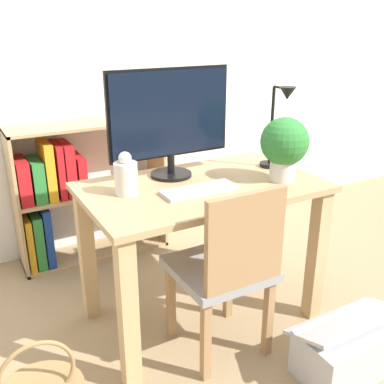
{
  "coord_description": "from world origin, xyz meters",
  "views": [
    {
      "loc": [
        -0.99,
        -1.69,
        1.43
      ],
      "look_at": [
        0.0,
        0.1,
        0.65
      ],
      "focal_mm": 42.0,
      "sensor_mm": 36.0,
      "label": 1
    }
  ],
  "objects_px": {
    "bookshelf": "(65,194)",
    "monitor": "(170,117)",
    "keyboard": "(200,190)",
    "potted_plant": "(284,145)",
    "vase": "(126,176)",
    "desk_lamp": "(279,120)",
    "storage_box": "(352,346)",
    "chair": "(227,267)"
  },
  "relations": [
    {
      "from": "bookshelf",
      "to": "monitor",
      "type": "bearing_deg",
      "value": -63.61
    },
    {
      "from": "keyboard",
      "to": "potted_plant",
      "type": "distance_m",
      "value": 0.46
    },
    {
      "from": "monitor",
      "to": "bookshelf",
      "type": "xyz_separation_m",
      "value": [
        -0.36,
        0.73,
        -0.56
      ]
    },
    {
      "from": "vase",
      "to": "desk_lamp",
      "type": "height_order",
      "value": "desk_lamp"
    },
    {
      "from": "vase",
      "to": "storage_box",
      "type": "height_order",
      "value": "vase"
    },
    {
      "from": "keyboard",
      "to": "bookshelf",
      "type": "height_order",
      "value": "bookshelf"
    },
    {
      "from": "potted_plant",
      "to": "bookshelf",
      "type": "relative_size",
      "value": 0.33
    },
    {
      "from": "vase",
      "to": "potted_plant",
      "type": "distance_m",
      "value": 0.74
    },
    {
      "from": "vase",
      "to": "potted_plant",
      "type": "bearing_deg",
      "value": -14.71
    },
    {
      "from": "monitor",
      "to": "chair",
      "type": "relative_size",
      "value": 0.74
    },
    {
      "from": "vase",
      "to": "chair",
      "type": "relative_size",
      "value": 0.23
    },
    {
      "from": "potted_plant",
      "to": "keyboard",
      "type": "bearing_deg",
      "value": 172.67
    },
    {
      "from": "potted_plant",
      "to": "vase",
      "type": "bearing_deg",
      "value": 165.29
    },
    {
      "from": "potted_plant",
      "to": "chair",
      "type": "distance_m",
      "value": 0.63
    },
    {
      "from": "vase",
      "to": "desk_lamp",
      "type": "distance_m",
      "value": 0.82
    },
    {
      "from": "desk_lamp",
      "to": "storage_box",
      "type": "relative_size",
      "value": 0.82
    },
    {
      "from": "potted_plant",
      "to": "storage_box",
      "type": "bearing_deg",
      "value": -88.28
    },
    {
      "from": "keyboard",
      "to": "desk_lamp",
      "type": "relative_size",
      "value": 0.83
    },
    {
      "from": "monitor",
      "to": "chair",
      "type": "xyz_separation_m",
      "value": [
        0.02,
        -0.48,
        -0.56
      ]
    },
    {
      "from": "potted_plant",
      "to": "bookshelf",
      "type": "distance_m",
      "value": 1.39
    },
    {
      "from": "desk_lamp",
      "to": "vase",
      "type": "bearing_deg",
      "value": 176.95
    },
    {
      "from": "monitor",
      "to": "desk_lamp",
      "type": "bearing_deg",
      "value": -18.13
    },
    {
      "from": "keyboard",
      "to": "chair",
      "type": "height_order",
      "value": "chair"
    },
    {
      "from": "bookshelf",
      "to": "vase",
      "type": "bearing_deg",
      "value": -84.39
    },
    {
      "from": "monitor",
      "to": "storage_box",
      "type": "xyz_separation_m",
      "value": [
        0.45,
        -0.83,
        -0.9
      ]
    },
    {
      "from": "desk_lamp",
      "to": "chair",
      "type": "bearing_deg",
      "value": -147.75
    },
    {
      "from": "desk_lamp",
      "to": "storage_box",
      "type": "bearing_deg",
      "value": -95.73
    },
    {
      "from": "keyboard",
      "to": "vase",
      "type": "distance_m",
      "value": 0.33
    },
    {
      "from": "monitor",
      "to": "storage_box",
      "type": "distance_m",
      "value": 1.3
    },
    {
      "from": "keyboard",
      "to": "desk_lamp",
      "type": "height_order",
      "value": "desk_lamp"
    },
    {
      "from": "vase",
      "to": "bookshelf",
      "type": "relative_size",
      "value": 0.21
    },
    {
      "from": "bookshelf",
      "to": "storage_box",
      "type": "bearing_deg",
      "value": -62.56
    },
    {
      "from": "vase",
      "to": "chair",
      "type": "xyz_separation_m",
      "value": [
        0.3,
        -0.35,
        -0.35
      ]
    },
    {
      "from": "monitor",
      "to": "vase",
      "type": "xyz_separation_m",
      "value": [
        -0.28,
        -0.13,
        -0.21
      ]
    },
    {
      "from": "keyboard",
      "to": "storage_box",
      "type": "relative_size",
      "value": 0.68
    },
    {
      "from": "monitor",
      "to": "bookshelf",
      "type": "distance_m",
      "value": 1.0
    },
    {
      "from": "bookshelf",
      "to": "desk_lamp",
      "type": "bearing_deg",
      "value": -45.73
    },
    {
      "from": "monitor",
      "to": "keyboard",
      "type": "distance_m",
      "value": 0.38
    },
    {
      "from": "chair",
      "to": "bookshelf",
      "type": "height_order",
      "value": "bookshelf"
    },
    {
      "from": "monitor",
      "to": "bookshelf",
      "type": "bearing_deg",
      "value": 116.39
    },
    {
      "from": "desk_lamp",
      "to": "potted_plant",
      "type": "relative_size",
      "value": 1.39
    },
    {
      "from": "keyboard",
      "to": "bookshelf",
      "type": "relative_size",
      "value": 0.38
    }
  ]
}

